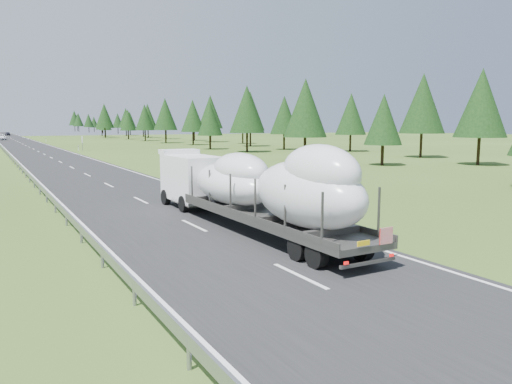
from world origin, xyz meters
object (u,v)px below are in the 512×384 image
highway_sign (82,141)px  distant_van (0,137)px  distant_car_dark (8,134)px  boat_truck (250,185)px

highway_sign → distant_van: 72.95m
highway_sign → distant_van: size_ratio=0.42×
distant_van → distant_car_dark: distant_van is taller
highway_sign → distant_car_dark: (-6.20, 130.10, -1.05)m
highway_sign → boat_truck: bearing=-94.1°
boat_truck → distant_car_dark: bearing=90.3°
distant_van → distant_car_dark: 58.12m
highway_sign → distant_van: highway_sign is taller
highway_sign → distant_van: (-10.67, 72.15, -0.95)m
distant_van → distant_car_dark: bearing=84.2°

